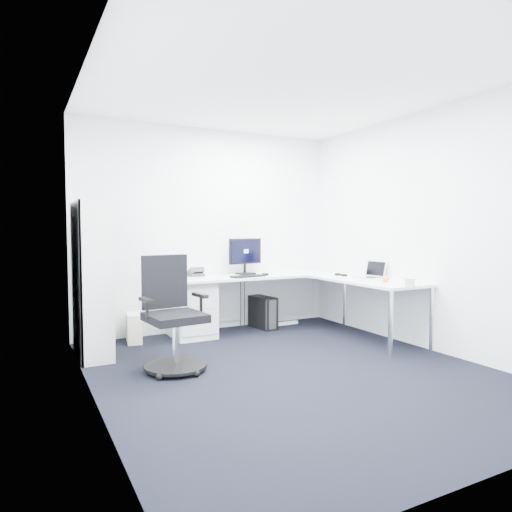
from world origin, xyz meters
name	(u,v)px	position (x,y,z in m)	size (l,w,h in m)	color
ground	(293,371)	(0.00, 0.00, 0.00)	(4.20, 4.20, 0.00)	black
ceiling	(294,85)	(0.00, 0.00, 2.70)	(4.20, 4.20, 0.00)	white
wall_back	(210,230)	(0.00, 2.10, 1.35)	(3.60, 0.02, 2.70)	white
wall_front	(502,232)	(0.00, -2.10, 1.35)	(3.60, 0.02, 2.70)	white
wall_left	(93,231)	(-1.80, 0.00, 1.35)	(0.02, 4.20, 2.70)	white
wall_right	(429,230)	(1.80, 0.00, 1.35)	(0.02, 4.20, 2.70)	white
l_desk	(271,306)	(0.55, 1.40, 0.37)	(2.57, 1.44, 0.75)	silver
drawer_pedestal	(191,307)	(-0.39, 1.80, 0.38)	(0.50, 0.62, 0.76)	silver
bookshelf	(92,279)	(-1.62, 1.45, 0.83)	(0.32, 0.83, 1.65)	silver
task_chair	(175,314)	(-1.00, 0.52, 0.55)	(0.62, 0.62, 1.11)	black
black_pc_tower	(263,312)	(0.66, 1.82, 0.22)	(0.20, 0.45, 0.44)	black
beige_pc_tower	(134,328)	(-1.10, 1.84, 0.17)	(0.17, 0.37, 0.35)	beige
power_strip	(286,323)	(1.06, 1.85, 0.02)	(0.36, 0.06, 0.04)	white
monitor	(246,256)	(0.43, 1.88, 1.00)	(0.52, 0.17, 0.50)	black
black_keyboard	(248,276)	(0.29, 1.54, 0.76)	(0.45, 0.16, 0.02)	black
mouse	(265,274)	(0.59, 1.63, 0.76)	(0.06, 0.10, 0.03)	black
desk_phone	(196,272)	(-0.31, 1.83, 0.81)	(0.18, 0.18, 0.13)	#2A2A2D
laptop	(366,269)	(1.53, 0.73, 0.86)	(0.32, 0.31, 0.22)	silver
white_keyboard	(346,279)	(1.22, 0.72, 0.76)	(0.13, 0.45, 0.01)	white
headphones	(341,274)	(1.45, 1.12, 0.77)	(0.12, 0.19, 0.05)	black
orange_fruit	(385,279)	(1.45, 0.30, 0.79)	(0.08, 0.08, 0.08)	orange
tissue_box	(403,282)	(1.41, -0.01, 0.79)	(0.13, 0.24, 0.08)	white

